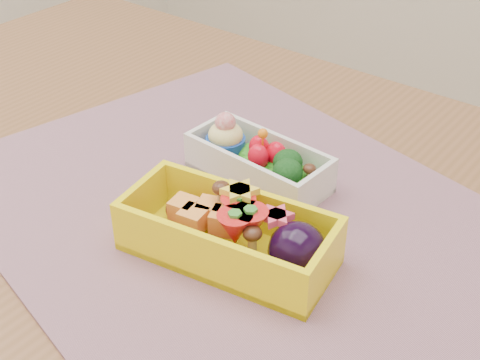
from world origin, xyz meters
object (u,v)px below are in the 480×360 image
Objects in this scene: placemat at (231,211)px; bento_white at (258,161)px; table at (198,285)px; bento_yellow at (232,233)px.

bento_white reaches higher than placemat.
bento_white reaches higher than table.
bento_white is at bearing 79.97° from table.
bento_yellow is at bearing -60.13° from bento_white.
placemat is at bearing -74.91° from bento_white.
bento_yellow is (0.05, -0.06, 0.03)m from placemat.
placemat is 2.76× the size of bento_yellow.
bento_white is 0.13m from bento_yellow.
table is 0.11m from placemat.
table is 0.15m from bento_white.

